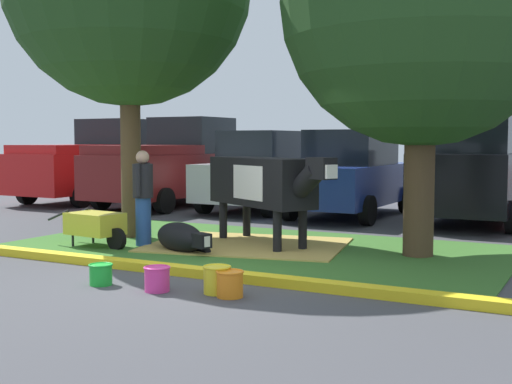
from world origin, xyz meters
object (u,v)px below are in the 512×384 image
object	(u,v)px
cow_holstein	(264,183)
bucket_pink	(157,278)
bucket_green	(101,274)
sedan_blue	(351,175)
wheelbarrow	(96,224)
pickup_truck_maroon	(99,163)
bucket_yellow	(217,279)
pickup_truck_black	(175,165)
suv_black	(477,164)
shade_tree_right	(422,5)
person_handler	(143,195)
bucket_orange	(230,283)
sedan_silver	(264,172)
calf_lying	(181,238)

from	to	relation	value
cow_holstein	bucket_pink	world-z (taller)	cow_holstein
bucket_green	sedan_blue	world-z (taller)	sedan_blue
wheelbarrow	pickup_truck_maroon	world-z (taller)	pickup_truck_maroon
bucket_yellow	pickup_truck_black	size ratio (longest dim) A/B	0.06
suv_black	sedan_blue	bearing A→B (deg)	-176.74
shade_tree_right	bucket_yellow	world-z (taller)	shade_tree_right
person_handler	pickup_truck_black	size ratio (longest dim) A/B	0.30
pickup_truck_black	suv_black	size ratio (longest dim) A/B	1.17
bucket_yellow	bucket_orange	distance (m)	0.24
bucket_yellow	pickup_truck_maroon	bearing A→B (deg)	137.22
bucket_yellow	suv_black	world-z (taller)	suv_black
shade_tree_right	pickup_truck_maroon	xyz separation A→B (m)	(-10.77, 5.09, -2.69)
bucket_green	pickup_truck_black	distance (m)	10.09
shade_tree_right	bucket_pink	size ratio (longest dim) A/B	18.60
bucket_yellow	sedan_silver	world-z (taller)	sedan_silver
bucket_green	sedan_silver	size ratio (longest dim) A/B	0.07
suv_black	wheelbarrow	bearing A→B (deg)	-127.58
calf_lying	sedan_silver	size ratio (longest dim) A/B	0.30
cow_holstein	bucket_green	distance (m)	3.75
sedan_silver	calf_lying	bearing A→B (deg)	-74.18
wheelbarrow	pickup_truck_black	size ratio (longest dim) A/B	0.30
pickup_truck_black	calf_lying	bearing A→B (deg)	-54.36
sedan_silver	suv_black	xyz separation A→B (m)	(5.24, -0.15, 0.29)
calf_lying	bucket_green	world-z (taller)	calf_lying
cow_holstein	sedan_silver	size ratio (longest dim) A/B	0.65
bucket_yellow	calf_lying	bearing A→B (deg)	132.59
bucket_orange	shade_tree_right	bearing A→B (deg)	71.50
bucket_pink	pickup_truck_maroon	bearing A→B (deg)	134.27
bucket_yellow	shade_tree_right	bearing A→B (deg)	67.91
cow_holstein	person_handler	world-z (taller)	person_handler
pickup_truck_black	sedan_silver	bearing A→B (deg)	1.74
shade_tree_right	person_handler	size ratio (longest dim) A/B	3.69
bucket_orange	sedan_silver	world-z (taller)	sedan_silver
bucket_orange	bucket_pink	bearing A→B (deg)	-170.60
cow_holstein	bucket_orange	xyz separation A→B (m)	(1.32, -3.41, -0.92)
shade_tree_right	bucket_pink	distance (m)	5.67
cow_holstein	suv_black	bearing A→B (deg)	63.11
bucket_green	shade_tree_right	bearing A→B (deg)	52.47
calf_lying	wheelbarrow	size ratio (longest dim) A/B	0.82
shade_tree_right	pickup_truck_maroon	size ratio (longest dim) A/B	1.10
wheelbarrow	bucket_yellow	bearing A→B (deg)	-28.46
cow_holstein	suv_black	size ratio (longest dim) A/B	0.62
suv_black	cow_holstein	bearing A→B (deg)	-116.89
wheelbarrow	sedan_silver	distance (m)	6.65
bucket_orange	pickup_truck_maroon	size ratio (longest dim) A/B	0.06
person_handler	pickup_truck_black	bearing A→B (deg)	120.65
shade_tree_right	suv_black	size ratio (longest dim) A/B	1.29
sedan_silver	bucket_pink	bearing A→B (deg)	-70.53
shade_tree_right	calf_lying	bearing A→B (deg)	-157.70
bucket_yellow	sedan_silver	distance (m)	9.36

